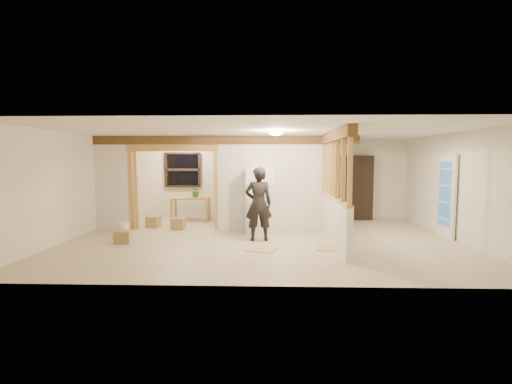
{
  "coord_description": "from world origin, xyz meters",
  "views": [
    {
      "loc": [
        0.12,
        -8.59,
        1.87
      ],
      "look_at": [
        -0.16,
        0.4,
        1.08
      ],
      "focal_mm": 26.0,
      "sensor_mm": 36.0,
      "label": 1
    }
  ],
  "objects_px": {
    "shop_vac": "(118,213)",
    "bookshelf": "(356,188)",
    "woman": "(259,204)",
    "work_table": "(191,209)",
    "refrigerator": "(260,200)"
  },
  "relations": [
    {
      "from": "refrigerator",
      "to": "shop_vac",
      "type": "bearing_deg",
      "value": 165.2
    },
    {
      "from": "shop_vac",
      "to": "bookshelf",
      "type": "relative_size",
      "value": 0.34
    },
    {
      "from": "refrigerator",
      "to": "woman",
      "type": "distance_m",
      "value": 0.94
    },
    {
      "from": "work_table",
      "to": "bookshelf",
      "type": "xyz_separation_m",
      "value": [
        5.11,
        0.41,
        0.64
      ]
    },
    {
      "from": "woman",
      "to": "bookshelf",
      "type": "bearing_deg",
      "value": -141.22
    },
    {
      "from": "woman",
      "to": "bookshelf",
      "type": "distance_m",
      "value": 4.32
    },
    {
      "from": "woman",
      "to": "work_table",
      "type": "bearing_deg",
      "value": -59.78
    },
    {
      "from": "woman",
      "to": "shop_vac",
      "type": "xyz_separation_m",
      "value": [
        -4.11,
        2.03,
        -0.52
      ]
    },
    {
      "from": "shop_vac",
      "to": "bookshelf",
      "type": "xyz_separation_m",
      "value": [
        7.08,
        1.12,
        0.66
      ]
    },
    {
      "from": "work_table",
      "to": "refrigerator",
      "type": "bearing_deg",
      "value": -46.52
    },
    {
      "from": "refrigerator",
      "to": "shop_vac",
      "type": "height_order",
      "value": "refrigerator"
    },
    {
      "from": "refrigerator",
      "to": "work_table",
      "type": "distance_m",
      "value": 2.84
    },
    {
      "from": "shop_vac",
      "to": "woman",
      "type": "bearing_deg",
      "value": -26.22
    },
    {
      "from": "refrigerator",
      "to": "woman",
      "type": "bearing_deg",
      "value": -90.53
    },
    {
      "from": "refrigerator",
      "to": "work_table",
      "type": "relative_size",
      "value": 1.44
    }
  ]
}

